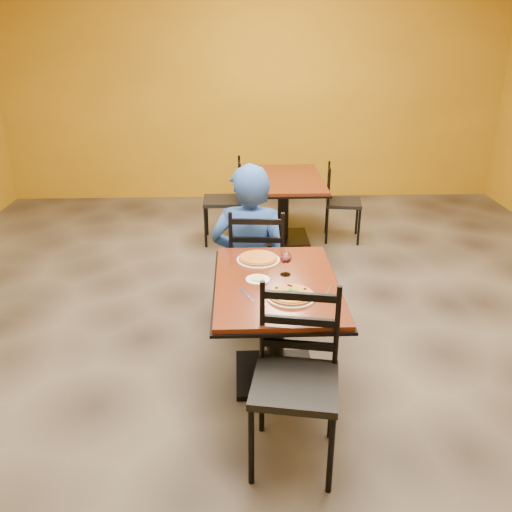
{
  "coord_description": "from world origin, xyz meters",
  "views": [
    {
      "loc": [
        -0.25,
        -3.64,
        2.27
      ],
      "look_at": [
        -0.13,
        -0.3,
        0.85
      ],
      "focal_mm": 37.2,
      "sensor_mm": 36.0,
      "label": 1
    }
  ],
  "objects_px": {
    "chair_main_far": "(257,261)",
    "diner": "(250,243)",
    "table_main": "(276,307)",
    "wine_glass": "(286,262)",
    "pizza_main": "(291,294)",
    "plate_far": "(258,260)",
    "table_second": "(284,194)",
    "chair_second_left": "(223,201)",
    "chair_main_near": "(295,385)",
    "pizza_far": "(258,258)",
    "chair_second_right": "(343,203)",
    "plate_main": "(291,297)",
    "side_plate": "(258,280)"
  },
  "relations": [
    {
      "from": "table_second",
      "to": "plate_main",
      "type": "height_order",
      "value": "plate_main"
    },
    {
      "from": "table_main",
      "to": "table_second",
      "type": "xyz_separation_m",
      "value": [
        0.28,
        2.69,
        0.0
      ]
    },
    {
      "from": "chair_second_left",
      "to": "pizza_main",
      "type": "relative_size",
      "value": 3.39
    },
    {
      "from": "table_main",
      "to": "chair_main_near",
      "type": "bearing_deg",
      "value": -86.62
    },
    {
      "from": "chair_second_left",
      "to": "wine_glass",
      "type": "distance_m",
      "value": 2.66
    },
    {
      "from": "diner",
      "to": "plate_main",
      "type": "xyz_separation_m",
      "value": [
        0.23,
        -1.14,
        0.09
      ]
    },
    {
      "from": "table_main",
      "to": "pizza_main",
      "type": "relative_size",
      "value": 4.33
    },
    {
      "from": "table_second",
      "to": "pizza_main",
      "type": "xyz_separation_m",
      "value": [
        -0.21,
        -2.93,
        0.21
      ]
    },
    {
      "from": "plate_far",
      "to": "wine_glass",
      "type": "relative_size",
      "value": 1.72
    },
    {
      "from": "table_main",
      "to": "diner",
      "type": "xyz_separation_m",
      "value": [
        -0.15,
        0.91,
        0.11
      ]
    },
    {
      "from": "chair_second_right",
      "to": "wine_glass",
      "type": "relative_size",
      "value": 4.93
    },
    {
      "from": "chair_second_right",
      "to": "plate_main",
      "type": "relative_size",
      "value": 2.86
    },
    {
      "from": "chair_second_right",
      "to": "side_plate",
      "type": "relative_size",
      "value": 5.54
    },
    {
      "from": "chair_main_far",
      "to": "diner",
      "type": "distance_m",
      "value": 0.18
    },
    {
      "from": "plate_far",
      "to": "chair_second_right",
      "type": "bearing_deg",
      "value": 65.19
    },
    {
      "from": "pizza_main",
      "to": "chair_main_far",
      "type": "bearing_deg",
      "value": 98.1
    },
    {
      "from": "diner",
      "to": "wine_glass",
      "type": "xyz_separation_m",
      "value": [
        0.22,
        -0.8,
        0.17
      ]
    },
    {
      "from": "table_main",
      "to": "chair_main_far",
      "type": "relative_size",
      "value": 1.24
    },
    {
      "from": "table_second",
      "to": "plate_main",
      "type": "xyz_separation_m",
      "value": [
        -0.21,
        -2.93,
        0.19
      ]
    },
    {
      "from": "table_main",
      "to": "plate_far",
      "type": "height_order",
      "value": "plate_far"
    },
    {
      "from": "wine_glass",
      "to": "chair_second_right",
      "type": "bearing_deg",
      "value": 70.68
    },
    {
      "from": "plate_main",
      "to": "plate_far",
      "type": "height_order",
      "value": "same"
    },
    {
      "from": "table_second",
      "to": "pizza_main",
      "type": "bearing_deg",
      "value": -94.01
    },
    {
      "from": "chair_main_near",
      "to": "wine_glass",
      "type": "xyz_separation_m",
      "value": [
        0.02,
        0.9,
        0.33
      ]
    },
    {
      "from": "chair_main_far",
      "to": "diner",
      "type": "relative_size",
      "value": 0.74
    },
    {
      "from": "pizza_main",
      "to": "diner",
      "type": "bearing_deg",
      "value": 101.34
    },
    {
      "from": "diner",
      "to": "pizza_main",
      "type": "xyz_separation_m",
      "value": [
        0.23,
        -1.14,
        0.1
      ]
    },
    {
      "from": "chair_main_near",
      "to": "chair_main_far",
      "type": "bearing_deg",
      "value": 104.98
    },
    {
      "from": "table_main",
      "to": "wine_glass",
      "type": "relative_size",
      "value": 6.83
    },
    {
      "from": "chair_main_far",
      "to": "chair_second_right",
      "type": "height_order",
      "value": "chair_main_far"
    },
    {
      "from": "plate_main",
      "to": "pizza_main",
      "type": "relative_size",
      "value": 1.09
    },
    {
      "from": "chair_main_near",
      "to": "chair_main_far",
      "type": "xyz_separation_m",
      "value": [
        -0.14,
        1.72,
        -0.01
      ]
    },
    {
      "from": "pizza_main",
      "to": "pizza_far",
      "type": "xyz_separation_m",
      "value": [
        -0.18,
        0.58,
        0.0
      ]
    },
    {
      "from": "chair_main_near",
      "to": "pizza_far",
      "type": "distance_m",
      "value": 1.19
    },
    {
      "from": "chair_main_far",
      "to": "wine_glass",
      "type": "distance_m",
      "value": 0.9
    },
    {
      "from": "diner",
      "to": "wine_glass",
      "type": "height_order",
      "value": "diner"
    },
    {
      "from": "chair_main_far",
      "to": "pizza_main",
      "type": "height_order",
      "value": "chair_main_far"
    },
    {
      "from": "table_main",
      "to": "chair_main_near",
      "type": "distance_m",
      "value": 0.8
    },
    {
      "from": "table_main",
      "to": "table_second",
      "type": "distance_m",
      "value": 2.71
    },
    {
      "from": "table_second",
      "to": "chair_main_near",
      "type": "distance_m",
      "value": 3.5
    },
    {
      "from": "chair_main_far",
      "to": "wine_glass",
      "type": "relative_size",
      "value": 5.5
    },
    {
      "from": "chair_main_near",
      "to": "wine_glass",
      "type": "distance_m",
      "value": 0.96
    },
    {
      "from": "table_second",
      "to": "wine_glass",
      "type": "relative_size",
      "value": 7.34
    },
    {
      "from": "chair_main_far",
      "to": "chair_second_left",
      "type": "height_order",
      "value": "chair_main_far"
    },
    {
      "from": "chair_main_far",
      "to": "chair_second_left",
      "type": "xyz_separation_m",
      "value": [
        -0.33,
        1.77,
        -0.01
      ]
    },
    {
      "from": "pizza_main",
      "to": "side_plate",
      "type": "height_order",
      "value": "pizza_main"
    },
    {
      "from": "table_main",
      "to": "plate_far",
      "type": "bearing_deg",
      "value": 106.74
    },
    {
      "from": "pizza_far",
      "to": "side_plate",
      "type": "xyz_separation_m",
      "value": [
        -0.02,
        -0.33,
        -0.02
      ]
    },
    {
      "from": "table_second",
      "to": "diner",
      "type": "xyz_separation_m",
      "value": [
        -0.43,
        -1.79,
        0.11
      ]
    },
    {
      "from": "plate_main",
      "to": "table_main",
      "type": "bearing_deg",
      "value": 107.8
    }
  ]
}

